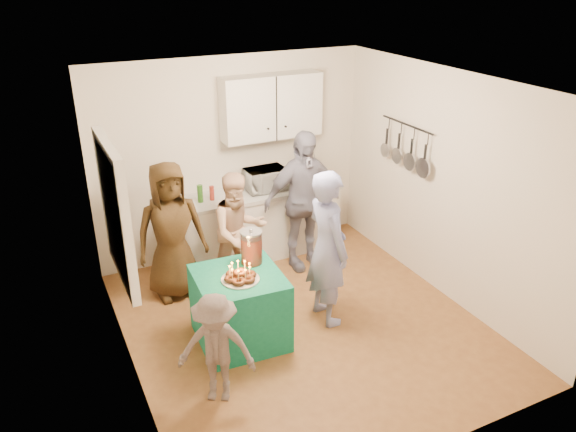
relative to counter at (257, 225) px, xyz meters
name	(u,v)px	position (x,y,z in m)	size (l,w,h in m)	color
floor	(302,324)	(-0.20, -1.70, -0.43)	(4.00, 4.00, 0.00)	brown
ceiling	(305,84)	(-0.20, -1.70, 2.17)	(4.00, 4.00, 0.00)	white
back_wall	(232,158)	(-0.20, 0.30, 0.87)	(3.60, 3.60, 0.00)	silver
left_wall	(120,253)	(-2.00, -1.70, 0.87)	(4.00, 4.00, 0.00)	silver
right_wall	(445,187)	(1.60, -1.70, 0.87)	(4.00, 4.00, 0.00)	silver
window_night	(113,213)	(-1.97, -1.40, 1.12)	(0.04, 1.00, 1.20)	black
counter	(257,225)	(0.00, 0.00, 0.00)	(2.20, 0.58, 0.86)	white
countertop	(256,193)	(0.00, 0.00, 0.46)	(2.24, 0.62, 0.05)	beige
upper_cabinet	(271,107)	(0.30, 0.15, 1.52)	(1.30, 0.30, 0.80)	white
pot_rack	(404,145)	(1.52, -1.00, 1.17)	(0.12, 1.00, 0.60)	black
microwave	(265,179)	(0.13, 0.00, 0.62)	(0.52, 0.35, 0.29)	white
party_table	(240,308)	(-0.90, -1.65, -0.05)	(0.85, 0.85, 0.76)	#117452
donut_cake	(240,272)	(-0.91, -1.74, 0.42)	(0.38, 0.38, 0.18)	#381C0C
punch_jar	(251,248)	(-0.67, -1.46, 0.50)	(0.22, 0.22, 0.34)	#B4290E
man_birthday	(327,248)	(0.09, -1.69, 0.43)	(0.63, 0.41, 1.73)	#8F97D1
woman_back_left	(171,231)	(-1.26, -0.48, 0.39)	(0.80, 0.52, 1.64)	brown
woman_back_center	(239,232)	(-0.50, -0.65, 0.29)	(0.70, 0.55, 1.45)	tan
woman_back_right	(302,201)	(0.41, -0.51, 0.47)	(1.05, 0.44, 1.79)	black
child_near_left	(216,349)	(-1.40, -2.38, 0.10)	(0.69, 0.40, 1.07)	#584B47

